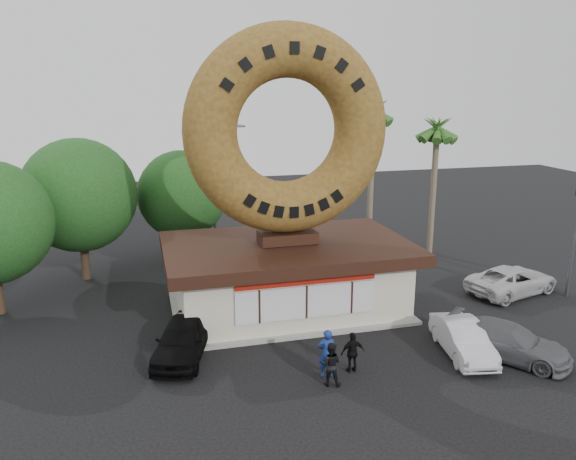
# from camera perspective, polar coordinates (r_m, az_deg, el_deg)

# --- Properties ---
(ground) EXTENTS (90.00, 90.00, 0.00)m
(ground) POSITION_cam_1_polar(r_m,az_deg,el_deg) (21.62, 4.16, -13.95)
(ground) COLOR black
(ground) RESTS_ON ground
(donut_shop) EXTENTS (11.20, 7.20, 3.80)m
(donut_shop) POSITION_cam_1_polar(r_m,az_deg,el_deg) (26.15, -0.06, -4.48)
(donut_shop) COLOR beige
(donut_shop) RESTS_ON ground
(giant_donut) EXTENTS (9.09, 2.32, 9.09)m
(giant_donut) POSITION_cam_1_polar(r_m,az_deg,el_deg) (24.81, -0.07, 10.05)
(giant_donut) COLOR olive
(giant_donut) RESTS_ON donut_shop
(tree_west) EXTENTS (6.00, 6.00, 7.65)m
(tree_west) POSITION_cam_1_polar(r_m,az_deg,el_deg) (31.57, -20.47, 3.32)
(tree_west) COLOR #473321
(tree_west) RESTS_ON ground
(tree_mid) EXTENTS (5.20, 5.20, 6.63)m
(tree_mid) POSITION_cam_1_polar(r_m,az_deg,el_deg) (33.58, -10.71, 3.54)
(tree_mid) COLOR #473321
(tree_mid) RESTS_ON ground
(palm_near) EXTENTS (2.60, 2.60, 9.75)m
(palm_near) POSITION_cam_1_polar(r_m,az_deg,el_deg) (34.84, 8.65, 11.31)
(palm_near) COLOR #726651
(palm_near) RESTS_ON ground
(palm_far) EXTENTS (2.60, 2.60, 8.75)m
(palm_far) POSITION_cam_1_polar(r_m,az_deg,el_deg) (35.13, 14.90, 9.49)
(palm_far) COLOR #726651
(palm_far) RESTS_ON ground
(street_lamp) EXTENTS (2.11, 0.20, 8.00)m
(street_lamp) POSITION_cam_1_polar(r_m,az_deg,el_deg) (34.69, -7.34, 4.80)
(street_lamp) COLOR #59595E
(street_lamp) RESTS_ON ground
(person_left) EXTENTS (0.73, 0.53, 1.83)m
(person_left) POSITION_cam_1_polar(r_m,az_deg,el_deg) (20.75, 3.97, -12.39)
(person_left) COLOR navy
(person_left) RESTS_ON ground
(person_center) EXTENTS (0.95, 0.86, 1.60)m
(person_center) POSITION_cam_1_polar(r_m,az_deg,el_deg) (20.29, 4.33, -13.42)
(person_center) COLOR black
(person_center) RESTS_ON ground
(person_right) EXTENTS (0.93, 0.42, 1.56)m
(person_right) POSITION_cam_1_polar(r_m,az_deg,el_deg) (21.21, 6.58, -12.23)
(person_right) COLOR black
(person_right) RESTS_ON ground
(car_black) EXTENTS (2.99, 4.72, 1.50)m
(car_black) POSITION_cam_1_polar(r_m,az_deg,el_deg) (22.49, -10.71, -10.85)
(car_black) COLOR black
(car_black) RESTS_ON ground
(car_silver) EXTENTS (2.08, 4.21, 1.33)m
(car_silver) POSITION_cam_1_polar(r_m,az_deg,el_deg) (23.38, 17.33, -10.49)
(car_silver) COLOR silver
(car_silver) RESTS_ON ground
(car_grey) EXTENTS (4.42, 4.83, 1.36)m
(car_grey) POSITION_cam_1_polar(r_m,az_deg,el_deg) (23.70, 21.41, -10.48)
(car_grey) COLOR slate
(car_grey) RESTS_ON ground
(car_white) EXTENTS (5.47, 3.57, 1.40)m
(car_white) POSITION_cam_1_polar(r_m,az_deg,el_deg) (30.68, 21.82, -4.76)
(car_white) COLOR silver
(car_white) RESTS_ON ground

